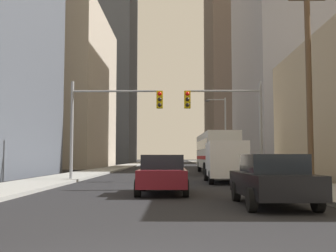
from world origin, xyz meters
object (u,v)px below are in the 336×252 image
(city_bus, at_px, (216,151))
(sedan_maroon, at_px, (163,174))
(sedan_beige, at_px, (166,165))
(traffic_signal_near_right, at_px, (227,113))
(cargo_van_white, at_px, (225,160))
(sedan_black, at_px, (272,180))
(traffic_signal_near_left, at_px, (112,112))

(city_bus, bearing_deg, sedan_maroon, -101.85)
(sedan_beige, distance_m, traffic_signal_near_right, 9.43)
(sedan_maroon, relative_size, sedan_beige, 0.99)
(city_bus, distance_m, cargo_van_white, 12.54)
(city_bus, relative_size, cargo_van_white, 2.19)
(cargo_van_white, bearing_deg, sedan_maroon, -115.53)
(traffic_signal_near_right, bearing_deg, sedan_black, -91.32)
(sedan_maroon, relative_size, traffic_signal_near_left, 0.70)
(sedan_black, xyz_separation_m, traffic_signal_near_right, (0.28, 12.28, 3.31))
(sedan_maroon, height_order, traffic_signal_near_right, traffic_signal_near_right)
(traffic_signal_near_left, bearing_deg, city_bus, 56.68)
(sedan_beige, bearing_deg, sedan_maroon, -89.38)
(cargo_van_white, relative_size, traffic_signal_near_right, 0.88)
(traffic_signal_near_left, distance_m, traffic_signal_near_right, 6.87)
(cargo_van_white, bearing_deg, traffic_signal_near_left, 168.62)
(city_bus, relative_size, traffic_signal_near_right, 1.92)
(sedan_maroon, distance_m, traffic_signal_near_right, 9.66)
(sedan_black, xyz_separation_m, sedan_beige, (-3.51, 20.24, 0.00))
(city_bus, distance_m, sedan_black, 23.49)
(city_bus, xyz_separation_m, cargo_van_white, (-0.75, -12.50, -0.64))
(cargo_van_white, xyz_separation_m, traffic_signal_near_right, (0.28, 1.33, 2.80))
(cargo_van_white, distance_m, sedan_maroon, 7.77)
(cargo_van_white, xyz_separation_m, sedan_maroon, (-3.34, -7.00, -0.52))
(cargo_van_white, distance_m, traffic_signal_near_right, 3.11)
(sedan_beige, bearing_deg, traffic_signal_near_left, -111.14)
(sedan_beige, bearing_deg, traffic_signal_near_right, -64.53)
(sedan_beige, bearing_deg, sedan_black, -80.16)
(city_bus, height_order, traffic_signal_near_right, traffic_signal_near_right)
(sedan_maroon, bearing_deg, cargo_van_white, 64.47)
(sedan_black, bearing_deg, sedan_beige, 99.84)
(sedan_black, relative_size, sedan_maroon, 1.01)
(sedan_black, distance_m, sedan_beige, 20.54)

